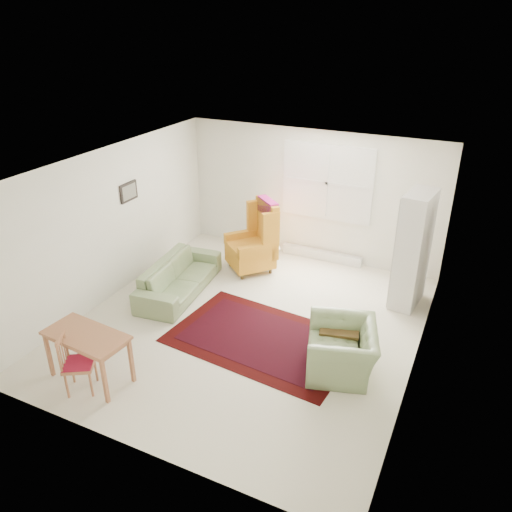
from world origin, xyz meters
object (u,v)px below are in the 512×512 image
at_px(wingback_chair, 250,237).
at_px(cabinet, 413,250).
at_px(desk_chair, 79,363).
at_px(coffee_table, 339,338).
at_px(stool, 272,257).
at_px(desk, 90,356).
at_px(sofa, 179,271).
at_px(armchair, 342,345).

height_order(wingback_chair, cabinet, cabinet).
bearing_deg(wingback_chair, desk_chair, -56.19).
xyz_separation_m(coffee_table, desk_chair, (-2.72, -2.20, 0.20)).
distance_m(stool, cabinet, 2.69).
bearing_deg(wingback_chair, desk, -57.17).
height_order(sofa, cabinet, cabinet).
bearing_deg(sofa, wingback_chair, -36.70).
xyz_separation_m(armchair, desk_chair, (-2.87, -1.81, 0.02)).
bearing_deg(stool, wingback_chair, -134.66).
bearing_deg(coffee_table, armchair, -69.16).
height_order(sofa, stool, sofa).
bearing_deg(armchair, desk_chair, -75.15).
xyz_separation_m(wingback_chair, desk_chair, (-0.48, -3.92, -0.26)).
relative_size(armchair, stool, 2.63).
bearing_deg(desk_chair, stool, -41.18).
height_order(desk, desk_chair, desk_chair).
distance_m(wingback_chair, desk, 3.75).
height_order(stool, desk_chair, desk_chair).
bearing_deg(armchair, desk, -78.74).
bearing_deg(coffee_table, cabinet, 70.35).
distance_m(wingback_chair, stool, 0.66).
bearing_deg(sofa, desk, 178.67).
height_order(armchair, desk_chair, desk_chair).
xyz_separation_m(sofa, desk_chair, (0.26, -2.65, 0.02)).
relative_size(sofa, armchair, 1.91).
distance_m(cabinet, desk, 5.09).
relative_size(wingback_chair, coffee_table, 2.52).
relative_size(armchair, coffee_table, 1.91).
xyz_separation_m(armchair, cabinet, (0.48, 2.17, 0.57)).
bearing_deg(cabinet, armchair, -95.60).
xyz_separation_m(wingback_chair, coffee_table, (2.24, -1.72, -0.46)).
distance_m(desk, desk_chair, 0.23).
height_order(coffee_table, desk, desk).
bearing_deg(wingback_chair, sofa, -79.41).
xyz_separation_m(wingback_chair, desk, (-0.52, -3.70, -0.32)).
xyz_separation_m(sofa, armchair, (3.13, -0.85, 0.00)).
relative_size(coffee_table, desk_chair, 0.64).
bearing_deg(cabinet, desk, -125.15).
distance_m(armchair, desk_chair, 3.39).
relative_size(sofa, desk_chair, 2.34).
bearing_deg(desk, cabinet, 47.89).
relative_size(sofa, cabinet, 1.01).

